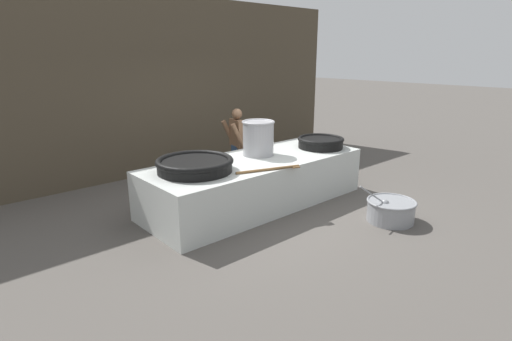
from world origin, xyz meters
TOP-DOWN VIEW (x-y plane):
  - ground_plane at (0.00, 0.00)m, footprint 60.00×60.00m
  - back_wall at (0.00, 2.92)m, footprint 9.54×0.24m
  - hearth_platform at (0.00, 0.00)m, footprint 3.86×1.46m
  - giant_wok_near at (-1.16, 0.06)m, footprint 1.15×1.15m
  - giant_wok_far at (1.46, -0.17)m, footprint 0.86×0.86m
  - stock_pot at (0.22, 0.19)m, footprint 0.56×0.56m
  - stirring_paddle at (-0.26, -0.65)m, footprint 1.00×0.40m
  - cook at (0.55, 1.18)m, footprint 0.41×0.58m
  - prep_bowl_vegetables at (1.04, -1.93)m, footprint 0.92×0.74m

SIDE VIEW (x-z plane):
  - ground_plane at x=0.00m, z-range 0.00..0.00m
  - prep_bowl_vegetables at x=1.04m, z-range -0.13..0.50m
  - hearth_platform at x=0.00m, z-range 0.00..0.79m
  - cook at x=0.55m, z-range 0.06..1.52m
  - stirring_paddle at x=-0.26m, z-range 0.79..0.83m
  - giant_wok_far at x=1.46m, z-range 0.80..0.99m
  - giant_wok_near at x=-1.16m, z-range 0.79..1.00m
  - stock_pot at x=0.22m, z-range 0.80..1.39m
  - back_wall at x=0.00m, z-range 0.00..3.63m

